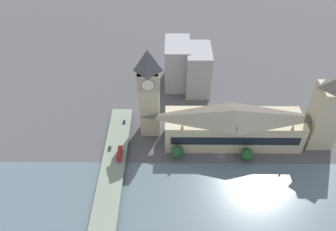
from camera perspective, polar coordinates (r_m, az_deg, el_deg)
name	(u,v)px	position (r m, az deg, el deg)	size (l,w,h in m)	color
ground_plane	(222,157)	(222.94, 9.32, -7.08)	(600.00, 600.00, 0.00)	#4C4C4F
river_water	(229,208)	(199.48, 10.64, -15.52)	(66.36, 360.00, 0.30)	slate
parliament_hall	(233,126)	(224.77, 11.28, -1.87)	(24.33, 91.62, 27.73)	#C1B28E
clock_tower	(149,91)	(215.34, -3.32, 4.33)	(14.54, 14.54, 65.79)	#C1B28E
victoria_tower	(327,112)	(234.70, 25.90, 0.59)	(17.51, 17.51, 58.29)	#C1B28E
road_bridge	(107,204)	(196.89, -10.66, -14.83)	(164.72, 15.19, 4.45)	#5D6A59
double_decker_bus_mid	(120,154)	(214.73, -8.43, -6.57)	(10.67, 2.63, 4.71)	red
car_northbound_lead	(124,122)	(238.50, -7.66, -1.13)	(3.83, 1.77, 1.28)	navy
car_southbound_lead	(110,148)	(221.58, -10.13, -5.61)	(3.97, 1.85, 1.49)	#2D5638
city_block_west	(198,70)	(266.25, 5.23, 7.90)	(31.28, 19.15, 37.13)	#939399
city_block_center	(177,64)	(272.13, 1.59, 8.97)	(32.77, 19.85, 37.79)	#939399
tree_embankment_near	(247,154)	(220.22, 13.59, -6.55)	(8.21, 8.21, 9.63)	brown
tree_embankment_mid	(177,152)	(215.18, 1.62, -6.32)	(8.17, 8.17, 9.94)	brown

